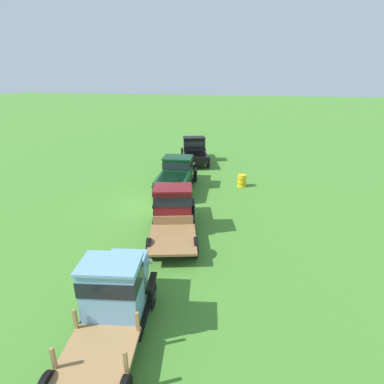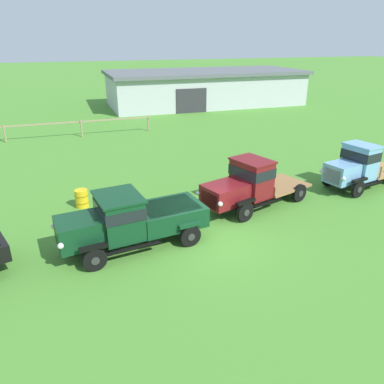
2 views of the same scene
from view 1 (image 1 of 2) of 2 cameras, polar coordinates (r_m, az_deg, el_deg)
name	(u,v)px [view 1 (image 1 of 2)]	position (r m, az deg, el deg)	size (l,w,h in m)	color
ground_plane	(153,204)	(17.51, -7.40, -2.26)	(240.00, 240.00, 0.00)	#47842D
vintage_truck_foreground_near	(194,150)	(26.02, 0.44, 8.01)	(5.48, 3.44, 2.12)	black
vintage_truck_second_in_line	(177,173)	(19.50, -2.88, 3.66)	(5.56, 2.78, 2.05)	black
vintage_truck_midrow_center	(173,207)	(14.17, -3.59, -2.83)	(5.87, 3.37, 2.22)	black
vintage_truck_far_side	(114,294)	(9.12, -14.57, -18.30)	(5.34, 2.74, 2.27)	black
oil_drum_beside_row	(242,181)	(20.33, 9.46, 2.16)	(0.60, 0.60, 0.82)	gold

